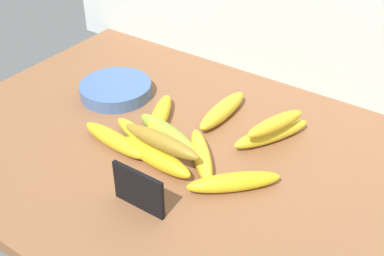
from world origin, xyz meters
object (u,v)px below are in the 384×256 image
banana_4 (223,110)px  banana_8 (272,134)px  banana_2 (155,157)px  banana_5 (144,140)px  fruit_bowl (116,89)px  banana_6 (201,155)px  banana_9 (161,141)px  banana_1 (234,182)px  banana_7 (160,116)px  chalkboard_sign (139,191)px  banana_0 (114,140)px  banana_3 (167,133)px  banana_10 (275,124)px

banana_4 → banana_8: banana_4 is taller
banana_2 → banana_4: bearing=84.4°
banana_5 → fruit_bowl: bearing=146.8°
banana_5 → banana_8: (21.10, 17.40, 0.05)cm
banana_6 → banana_9: (-6.24, -5.15, 4.02)cm
banana_1 → banana_7: 26.97cm
banana_7 → banana_1: bearing=-21.0°
chalkboard_sign → banana_6: bearing=83.3°
banana_4 → banana_0: bearing=-120.1°
banana_9 → banana_7: bearing=129.2°
banana_1 → chalkboard_sign: bearing=-130.4°
banana_3 → banana_9: bearing=-60.0°
banana_1 → banana_9: size_ratio=0.99×
banana_8 → banana_1: bearing=-86.0°
chalkboard_sign → banana_9: 12.90cm
banana_3 → banana_10: (19.68, 11.85, 3.34)cm
banana_1 → banana_7: bearing=159.0°
banana_1 → fruit_bowl: bearing=162.2°
banana_5 → banana_7: banana_7 is taller
banana_2 → banana_5: bearing=149.4°
banana_4 → banana_10: banana_10 is taller
chalkboard_sign → banana_3: (-8.37, 19.24, -1.91)cm
banana_4 → banana_5: 20.49cm
fruit_bowl → banana_7: banana_7 is taller
banana_2 → banana_3: (-3.22, 8.06, -0.10)cm
chalkboard_sign → fruit_bowl: bearing=137.9°
banana_1 → banana_4: banana_4 is taller
banana_3 → banana_4: (5.42, 14.18, 0.07)cm
banana_9 → banana_10: banana_9 is taller
banana_4 → banana_7: bearing=-136.5°
fruit_bowl → banana_9: banana_9 is taller
banana_0 → banana_1: size_ratio=0.99×
banana_2 → banana_6: size_ratio=1.07×
banana_1 → banana_2: bearing=-171.4°
banana_0 → banana_4: bearing=59.9°
banana_3 → banana_5: banana_3 is taller
banana_4 → banana_7: (-10.53, -10.00, -0.15)cm
banana_5 → banana_9: banana_9 is taller
banana_9 → banana_10: bearing=50.8°
banana_0 → banana_3: banana_3 is taller
banana_0 → banana_9: 12.51cm
banana_6 → banana_8: bearing=60.2°
banana_6 → banana_8: size_ratio=0.93×
banana_3 → banana_9: 9.17cm
banana_9 → banana_4: bearing=86.6°
banana_2 → banana_8: bearing=53.0°
fruit_bowl → banana_1: banana_1 is taller
chalkboard_sign → fruit_bowl: (-30.04, 27.11, -2.25)cm
banana_2 → fruit_bowl: bearing=147.4°
banana_4 → banana_10: (14.26, -2.33, 3.27)cm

